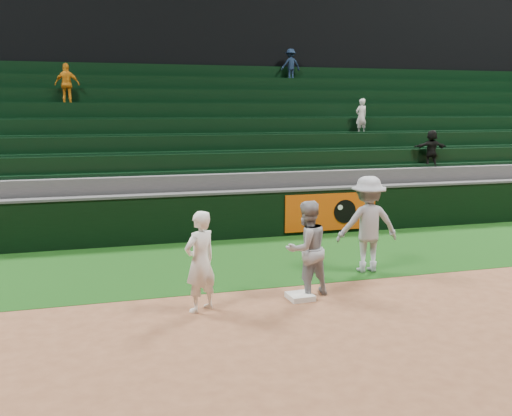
{
  "coord_description": "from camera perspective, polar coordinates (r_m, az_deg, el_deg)",
  "views": [
    {
      "loc": [
        -3.06,
        -8.96,
        3.35
      ],
      "look_at": [
        0.13,
        2.3,
        1.3
      ],
      "focal_mm": 40.0,
      "sensor_mm": 36.0,
      "label": 1
    }
  ],
  "objects": [
    {
      "name": "upper_deck",
      "position": [
        26.72,
        -9.53,
        15.48
      ],
      "size": [
        40.0,
        12.0,
        12.0
      ],
      "primitive_type": "cube",
      "color": "black",
      "rests_on": "ground"
    },
    {
      "name": "first_baseman",
      "position": [
        9.51,
        -5.61,
        -5.34
      ],
      "size": [
        0.74,
        0.67,
        1.7
      ],
      "primitive_type": "imported",
      "rotation": [
        0.0,
        0.0,
        3.68
      ],
      "color": "white",
      "rests_on": "ground"
    },
    {
      "name": "baserunner",
      "position": [
        10.26,
        5.07,
        -4.09
      ],
      "size": [
        1.0,
        0.87,
        1.74
      ],
      "primitive_type": "imported",
      "rotation": [
        0.0,
        0.0,
        3.43
      ],
      "color": "#94969D",
      "rests_on": "ground"
    },
    {
      "name": "foul_grass",
      "position": [
        12.79,
        -1.44,
        -5.23
      ],
      "size": [
        36.0,
        4.2,
        0.01
      ],
      "primitive_type": "cube",
      "color": "#0E350D",
      "rests_on": "ground"
    },
    {
      "name": "first_base",
      "position": [
        10.29,
        4.43,
        -8.81
      ],
      "size": [
        0.46,
        0.46,
        0.1
      ],
      "primitive_type": "cube",
      "rotation": [
        0.0,
        0.0,
        0.07
      ],
      "color": "white",
      "rests_on": "ground"
    },
    {
      "name": "stadium_seating",
      "position": [
        18.27,
        -6.16,
        4.69
      ],
      "size": [
        36.0,
        5.95,
        5.46
      ],
      "color": "#3E3E41",
      "rests_on": "ground"
    },
    {
      "name": "ground",
      "position": [
        10.04,
        2.89,
        -9.56
      ],
      "size": [
        70.0,
        70.0,
        0.0
      ],
      "primitive_type": "plane",
      "color": "brown",
      "rests_on": "ground"
    },
    {
      "name": "base_coach",
      "position": [
        11.95,
        11.11,
        -1.6
      ],
      "size": [
        1.36,
        0.88,
        1.98
      ],
      "primitive_type": "imported",
      "rotation": [
        0.0,
        0.0,
        3.03
      ],
      "color": "#9FA3AC",
      "rests_on": "foul_grass"
    },
    {
      "name": "field_wall",
      "position": [
        14.74,
        -3.48,
        -0.71
      ],
      "size": [
        36.0,
        0.45,
        1.25
      ],
      "color": "black",
      "rests_on": "ground"
    }
  ]
}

